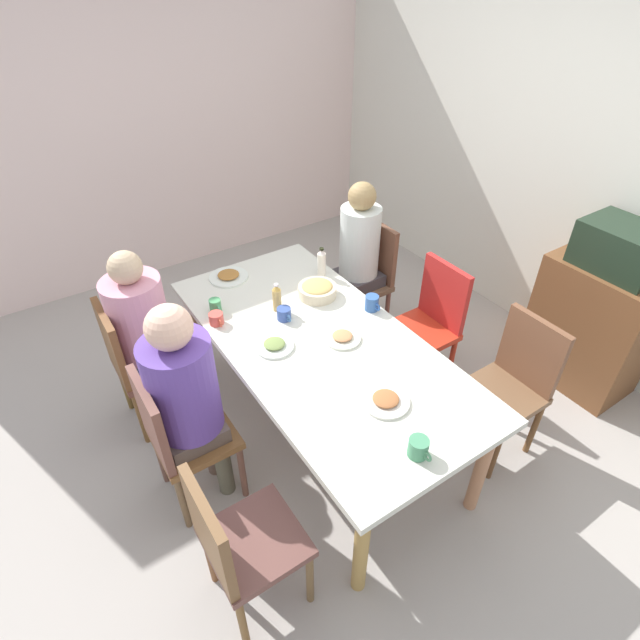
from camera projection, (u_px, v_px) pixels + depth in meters
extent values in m
plane|color=#A7A098|center=(320.00, 428.00, 3.23)|extent=(5.94, 5.94, 0.00)
cube|color=silver|center=(579.00, 166.00, 3.36)|extent=(5.19, 0.12, 2.60)
cube|color=beige|center=(150.00, 124.00, 4.12)|extent=(0.12, 4.30, 2.60)
cube|color=silver|center=(320.00, 344.00, 2.80)|extent=(2.05, 0.98, 0.04)
cylinder|color=#A3764A|center=(200.00, 333.00, 3.46)|extent=(0.07, 0.07, 0.69)
cylinder|color=#AF8947|center=(361.00, 548.00, 2.24)|extent=(0.07, 0.07, 0.69)
cylinder|color=tan|center=(296.00, 297.00, 3.81)|extent=(0.07, 0.07, 0.69)
cylinder|color=#B47A55|center=(481.00, 467.00, 2.58)|extent=(0.07, 0.07, 0.69)
cube|color=brown|center=(501.00, 395.00, 2.86)|extent=(0.40, 0.40, 0.04)
cylinder|color=brown|center=(534.00, 427.00, 2.96)|extent=(0.04, 0.04, 0.43)
cylinder|color=brown|center=(490.00, 393.00, 3.18)|extent=(0.04, 0.04, 0.43)
cylinder|color=brown|center=(495.00, 453.00, 2.81)|extent=(0.04, 0.04, 0.43)
cylinder|color=brown|center=(452.00, 415.00, 3.04)|extent=(0.04, 0.04, 0.43)
cube|color=brown|center=(532.00, 352.00, 2.80)|extent=(0.38, 0.04, 0.45)
cube|color=brown|center=(255.00, 541.00, 2.17)|extent=(0.40, 0.40, 0.04)
cylinder|color=brown|center=(210.00, 556.00, 2.34)|extent=(0.04, 0.04, 0.43)
cylinder|color=brown|center=(242.00, 622.00, 2.12)|extent=(0.04, 0.04, 0.43)
cylinder|color=brown|center=(273.00, 519.00, 2.49)|extent=(0.04, 0.04, 0.43)
cylinder|color=brown|center=(310.00, 577.00, 2.27)|extent=(0.04, 0.04, 0.43)
cube|color=brown|center=(209.00, 534.00, 1.94)|extent=(0.38, 0.04, 0.45)
cube|color=brown|center=(357.00, 285.00, 3.76)|extent=(0.40, 0.40, 0.04)
cylinder|color=brown|center=(387.00, 313.00, 3.86)|extent=(0.04, 0.04, 0.43)
cylinder|color=brown|center=(360.00, 292.00, 4.09)|extent=(0.04, 0.04, 0.43)
cylinder|color=brown|center=(351.00, 328.00, 3.71)|extent=(0.04, 0.04, 0.43)
cylinder|color=brown|center=(326.00, 306.00, 3.94)|extent=(0.04, 0.04, 0.43)
cube|color=brown|center=(378.00, 251.00, 3.70)|extent=(0.38, 0.04, 0.45)
cylinder|color=#3C404A|center=(352.00, 318.00, 3.80)|extent=(0.09, 0.09, 0.45)
cylinder|color=#40443F|center=(340.00, 307.00, 3.90)|extent=(0.09, 0.09, 0.45)
cube|color=#3D383B|center=(358.00, 278.00, 3.73)|extent=(0.30, 0.30, 0.10)
cylinder|color=silver|center=(360.00, 242.00, 3.54)|extent=(0.29, 0.29, 0.51)
sphere|color=#A28352|center=(362.00, 196.00, 3.33)|extent=(0.19, 0.19, 0.19)
cube|color=brown|center=(194.00, 437.00, 2.62)|extent=(0.40, 0.40, 0.04)
cylinder|color=brown|center=(160.00, 456.00, 2.79)|extent=(0.04, 0.04, 0.43)
cylinder|color=brown|center=(183.00, 502.00, 2.57)|extent=(0.04, 0.04, 0.43)
cylinder|color=brown|center=(216.00, 430.00, 2.94)|extent=(0.04, 0.04, 0.43)
cylinder|color=brown|center=(242.00, 471.00, 2.72)|extent=(0.04, 0.04, 0.43)
cube|color=brown|center=(152.00, 422.00, 2.40)|extent=(0.38, 0.04, 0.45)
cylinder|color=brown|center=(211.00, 445.00, 2.85)|extent=(0.09, 0.09, 0.45)
cylinder|color=#545140|center=(223.00, 464.00, 2.74)|extent=(0.09, 0.09, 0.45)
cube|color=brown|center=(193.00, 429.00, 2.58)|extent=(0.30, 0.30, 0.10)
cylinder|color=#5D3F9D|center=(183.00, 386.00, 2.39)|extent=(0.34, 0.34, 0.53)
sphere|color=beige|center=(169.00, 327.00, 2.17)|extent=(0.21, 0.21, 0.21)
cube|color=brown|center=(152.00, 364.00, 3.07)|extent=(0.40, 0.40, 0.04)
cylinder|color=brown|center=(124.00, 384.00, 3.24)|extent=(0.04, 0.04, 0.43)
cylinder|color=brown|center=(141.00, 418.00, 3.02)|extent=(0.04, 0.04, 0.43)
cylinder|color=brown|center=(175.00, 365.00, 3.39)|extent=(0.04, 0.04, 0.43)
cylinder|color=brown|center=(194.00, 395.00, 3.17)|extent=(0.04, 0.04, 0.43)
cube|color=brown|center=(112.00, 345.00, 2.85)|extent=(0.38, 0.04, 0.45)
cylinder|color=#2E2D52|center=(169.00, 375.00, 3.30)|extent=(0.09, 0.09, 0.45)
cylinder|color=#283943|center=(178.00, 390.00, 3.19)|extent=(0.09, 0.09, 0.45)
cube|color=navy|center=(150.00, 356.00, 3.03)|extent=(0.30, 0.30, 0.10)
cylinder|color=pink|center=(139.00, 317.00, 2.85)|extent=(0.33, 0.33, 0.49)
sphere|color=tan|center=(125.00, 268.00, 2.65)|extent=(0.19, 0.19, 0.19)
cube|color=red|center=(419.00, 332.00, 3.31)|extent=(0.40, 0.40, 0.04)
cylinder|color=#B12F1D|center=(451.00, 362.00, 3.41)|extent=(0.04, 0.04, 0.43)
cylinder|color=red|center=(417.00, 336.00, 3.64)|extent=(0.04, 0.04, 0.43)
cylinder|color=#B2291C|center=(413.00, 382.00, 3.26)|extent=(0.04, 0.04, 0.43)
cylinder|color=#AE3222|center=(381.00, 353.00, 3.49)|extent=(0.04, 0.04, 0.43)
cube|color=red|center=(444.00, 295.00, 3.25)|extent=(0.38, 0.04, 0.45)
cylinder|color=silver|center=(342.00, 338.00, 2.80)|extent=(0.21, 0.21, 0.01)
ellipsoid|color=tan|center=(342.00, 336.00, 2.79)|extent=(0.11, 0.11, 0.02)
cylinder|color=silver|center=(229.00, 277.00, 3.30)|extent=(0.26, 0.26, 0.01)
ellipsoid|color=#9D672E|center=(228.00, 275.00, 3.29)|extent=(0.14, 0.14, 0.02)
cylinder|color=silver|center=(386.00, 401.00, 2.42)|extent=(0.23, 0.23, 0.01)
ellipsoid|color=#AA6439|center=(386.00, 399.00, 2.41)|extent=(0.13, 0.13, 0.02)
cylinder|color=white|center=(275.00, 346.00, 2.74)|extent=(0.21, 0.21, 0.01)
ellipsoid|color=olive|center=(274.00, 344.00, 2.73)|extent=(0.12, 0.12, 0.02)
cylinder|color=beige|center=(317.00, 291.00, 3.13)|extent=(0.24, 0.24, 0.07)
ellipsoid|color=tan|center=(317.00, 286.00, 3.11)|extent=(0.19, 0.19, 0.04)
cylinder|color=#468C63|center=(418.00, 447.00, 2.15)|extent=(0.09, 0.09, 0.09)
torus|color=#4B8B61|center=(427.00, 457.00, 2.11)|extent=(0.05, 0.01, 0.05)
cylinder|color=#48965C|center=(215.00, 306.00, 2.99)|extent=(0.07, 0.07, 0.08)
torus|color=#438964|center=(219.00, 310.00, 2.96)|extent=(0.05, 0.01, 0.05)
cylinder|color=#325A9B|center=(372.00, 303.00, 3.00)|extent=(0.08, 0.08, 0.10)
torus|color=#2B57A8|center=(377.00, 307.00, 2.97)|extent=(0.05, 0.01, 0.05)
cylinder|color=#365097|center=(284.00, 314.00, 2.93)|extent=(0.08, 0.08, 0.08)
torus|color=#386197|center=(289.00, 318.00, 2.90)|extent=(0.05, 0.01, 0.05)
cylinder|color=#D04B40|center=(216.00, 318.00, 2.90)|extent=(0.08, 0.08, 0.07)
torus|color=#C84C34|center=(220.00, 323.00, 2.86)|extent=(0.05, 0.01, 0.05)
cylinder|color=tan|center=(277.00, 300.00, 2.99)|extent=(0.05, 0.05, 0.14)
cone|color=gold|center=(276.00, 288.00, 2.93)|extent=(0.05, 0.05, 0.03)
cylinder|color=white|center=(276.00, 285.00, 2.92)|extent=(0.03, 0.03, 0.01)
cylinder|color=white|center=(322.00, 264.00, 3.29)|extent=(0.06, 0.06, 0.16)
cone|color=silver|center=(322.00, 252.00, 3.24)|extent=(0.05, 0.05, 0.03)
cylinder|color=black|center=(322.00, 249.00, 3.22)|extent=(0.03, 0.03, 0.01)
cube|color=brown|center=(590.00, 326.00, 3.36)|extent=(0.70, 0.44, 0.90)
cube|color=#1D2E1F|center=(623.00, 248.00, 3.00)|extent=(0.48, 0.36, 0.28)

